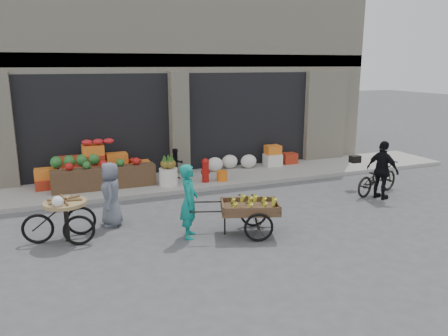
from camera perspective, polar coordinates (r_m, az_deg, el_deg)
name	(u,v)px	position (r m, az deg, el deg)	size (l,w,h in m)	color
ground	(245,229)	(9.61, 2.73, -7.91)	(80.00, 80.00, 0.00)	#424244
sidewalk	(189,180)	(13.24, -4.64, -1.64)	(18.00, 2.20, 0.12)	gray
building	(155,67)	(16.59, -9.01, 12.86)	(14.00, 6.45, 7.00)	beige
fruit_display	(102,166)	(12.89, -15.67, 0.28)	(3.10, 1.12, 1.24)	#AA2D17
pineapple_bin	(168,177)	(12.50, -7.27, -1.14)	(0.52, 0.52, 0.50)	silver
fire_hydrant	(205,169)	(12.73, -2.44, -0.16)	(0.22, 0.22, 0.71)	#A5140F
orange_bucket	(222,176)	(12.91, -0.26, -1.02)	(0.32, 0.32, 0.30)	orange
right_bay_goods	(258,159)	(14.65, 4.44, 1.24)	(3.35, 0.60, 0.70)	silver
seated_person	(176,164)	(13.12, -6.27, 0.54)	(0.45, 0.35, 0.93)	black
banana_cart	(248,206)	(9.12, 3.14, -4.97)	(2.18, 1.40, 0.85)	brown
vendor_woman	(189,201)	(8.94, -4.59, -4.34)	(0.56, 0.37, 1.54)	#118276
tricycle_cart	(66,214)	(9.33, -19.99, -5.72)	(1.45, 0.95, 0.95)	#9E7F51
vendor_grey	(111,194)	(9.89, -14.56, -3.34)	(0.70, 0.46, 1.43)	slate
bicycle	(377,178)	(12.68, 19.37, -1.23)	(0.60, 1.72, 0.90)	black
cyclist	(382,170)	(12.19, 20.00, -0.27)	(0.91, 0.38, 1.55)	black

